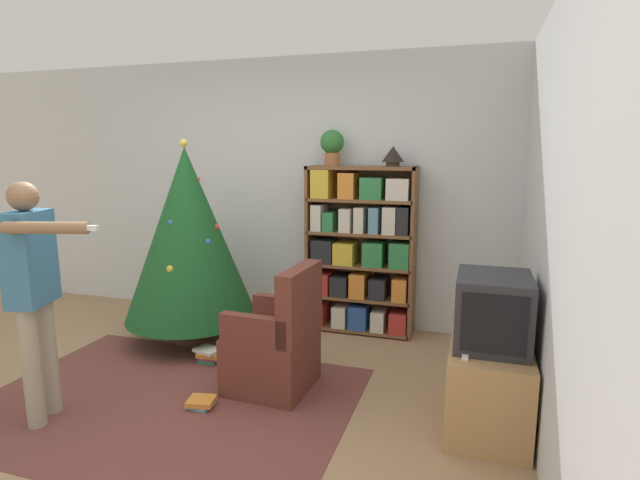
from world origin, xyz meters
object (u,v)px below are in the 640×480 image
object	(u,v)px
potted_plant	(332,145)
armchair	(276,346)
table_lamp	(393,155)
television	(493,311)
bookshelf	(360,250)
christmas_tree	(188,235)
standing_person	(34,284)

from	to	relation	value
potted_plant	armchair	bearing A→B (deg)	-90.88
armchair	table_lamp	xyz separation A→B (m)	(0.59, 1.34, 1.35)
television	table_lamp	world-z (taller)	table_lamp
television	bookshelf	bearing A→B (deg)	129.05
bookshelf	potted_plant	distance (m)	1.01
television	table_lamp	xyz separation A→B (m)	(-0.86, 1.42, 0.91)
potted_plant	christmas_tree	bearing A→B (deg)	-148.27
christmas_tree	potted_plant	xyz separation A→B (m)	(1.12, 0.69, 0.78)
armchair	potted_plant	size ratio (longest dim) A/B	2.80
standing_person	potted_plant	size ratio (longest dim) A/B	4.64
christmas_tree	bookshelf	bearing A→B (deg)	26.02
christmas_tree	potted_plant	size ratio (longest dim) A/B	5.49
television	potted_plant	xyz separation A→B (m)	(-1.43, 1.42, 1.00)
television	armchair	distance (m)	1.51
potted_plant	table_lamp	bearing A→B (deg)	0.00
television	armchair	world-z (taller)	television
potted_plant	table_lamp	distance (m)	0.57
christmas_tree	armchair	bearing A→B (deg)	-30.64
potted_plant	standing_person	bearing A→B (deg)	-120.34
standing_person	potted_plant	xyz separation A→B (m)	(1.28, 2.18, 0.86)
television	potted_plant	world-z (taller)	potted_plant
bookshelf	christmas_tree	bearing A→B (deg)	-153.98
armchair	standing_person	distance (m)	1.62
television	table_lamp	distance (m)	1.90
christmas_tree	table_lamp	world-z (taller)	christmas_tree
bookshelf	table_lamp	bearing A→B (deg)	1.78
bookshelf	television	size ratio (longest dim) A/B	3.03
armchair	table_lamp	world-z (taller)	table_lamp
television	potted_plant	size ratio (longest dim) A/B	1.57
armchair	standing_person	xyz separation A→B (m)	(-1.26, -0.84, 0.58)
television	standing_person	world-z (taller)	standing_person
television	standing_person	bearing A→B (deg)	-164.30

